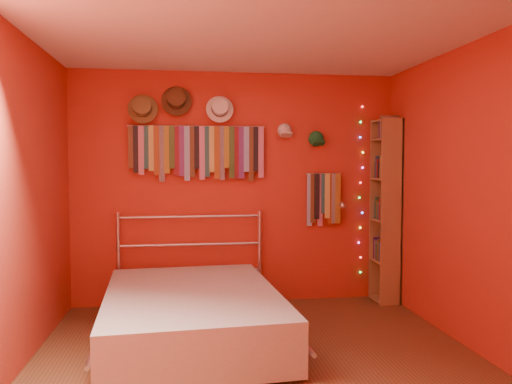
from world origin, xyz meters
name	(u,v)px	position (x,y,z in m)	size (l,w,h in m)	color
ground	(260,365)	(0.00, 0.00, 0.00)	(3.50, 3.50, 0.00)	brown
back_wall	(236,188)	(0.00, 1.75, 1.25)	(3.50, 0.02, 2.50)	maroon
right_wall	(479,197)	(1.75, 0.00, 1.25)	(0.02, 3.50, 2.50)	maroon
left_wall	(10,202)	(-1.75, 0.00, 1.25)	(0.02, 3.50, 2.50)	maroon
ceiling	(260,28)	(0.00, 0.00, 2.50)	(3.50, 3.50, 0.02)	white
tie_rack	(198,150)	(-0.41, 1.68, 1.66)	(1.45, 0.03, 0.59)	silver
small_tie_rack	(324,197)	(0.96, 1.68, 1.15)	(0.40, 0.03, 0.59)	silver
fedora_olive	(143,108)	(-0.98, 1.65, 2.09)	(0.31, 0.17, 0.30)	brown
fedora_brown	(176,100)	(-0.63, 1.65, 2.18)	(0.32, 0.17, 0.31)	#4F341C
fedora_white	(220,108)	(-0.18, 1.65, 2.10)	(0.29, 0.16, 0.29)	white
cap_white	(284,131)	(0.52, 1.70, 1.88)	(0.17, 0.21, 0.17)	silver
cap_green	(316,139)	(0.88, 1.70, 1.79)	(0.18, 0.22, 0.18)	#186E34
fairy_lights	(361,190)	(1.40, 1.71, 1.22)	(0.06, 0.02, 1.88)	#FF3333
reading_lamp	(342,205)	(1.12, 1.54, 1.07)	(0.06, 0.26, 0.08)	silver
bookshelf	(389,209)	(1.66, 1.53, 1.02)	(0.25, 0.34, 2.00)	olive
bed	(192,314)	(-0.50, 0.59, 0.23)	(1.66, 2.14, 1.01)	silver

